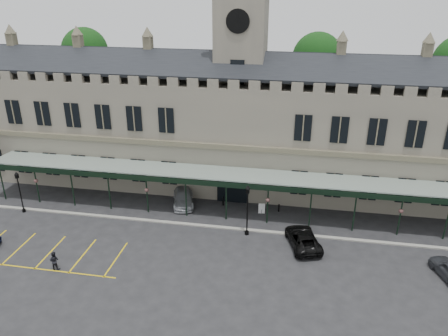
% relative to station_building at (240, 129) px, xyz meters
% --- Properties ---
extents(ground, '(140.00, 140.00, 0.00)m').
position_rel_station_building_xyz_m(ground, '(0.00, -15.91, -6.47)').
color(ground, black).
extents(station_building, '(60.00, 10.36, 17.30)m').
position_rel_station_building_xyz_m(station_building, '(0.00, 0.00, 0.00)').
color(station_building, '#696458').
rests_on(station_building, ground).
extents(clock_tower, '(5.60, 5.60, 24.80)m').
position_rel_station_building_xyz_m(clock_tower, '(0.00, 0.09, 6.64)').
color(clock_tower, '#696458').
rests_on(clock_tower, ground).
extents(canopy, '(50.00, 4.10, 4.30)m').
position_rel_station_building_xyz_m(canopy, '(0.00, -8.45, -4.06)').
color(canopy, '#8C9E93').
rests_on(canopy, ground).
extents(kerb, '(60.00, 0.40, 0.12)m').
position_rel_station_building_xyz_m(kerb, '(0.00, -10.41, -6.41)').
color(kerb, gray).
rests_on(kerb, ground).
extents(parking_markings, '(16.00, 6.00, 0.01)m').
position_rel_station_building_xyz_m(parking_markings, '(-14.00, -17.41, -6.47)').
color(parking_markings, gold).
rests_on(parking_markings, ground).
extents(tree_behind_left, '(6.00, 6.00, 16.00)m').
position_rel_station_building_xyz_m(tree_behind_left, '(-22.00, 9.09, 6.35)').
color(tree_behind_left, '#332314').
rests_on(tree_behind_left, ground).
extents(tree_behind_mid, '(6.00, 6.00, 16.00)m').
position_rel_station_building_xyz_m(tree_behind_mid, '(8.00, 9.09, 6.35)').
color(tree_behind_mid, '#332314').
rests_on(tree_behind_mid, ground).
extents(lamp_post_left, '(0.42, 0.42, 4.44)m').
position_rel_station_building_xyz_m(lamp_post_left, '(-20.43, -10.89, -3.84)').
color(lamp_post_left, black).
rests_on(lamp_post_left, ground).
extents(lamp_post_mid, '(0.48, 0.48, 5.04)m').
position_rel_station_building_xyz_m(lamp_post_mid, '(2.35, -11.10, -3.48)').
color(lamp_post_mid, black).
rests_on(lamp_post_mid, ground).
extents(traffic_cone, '(0.49, 0.49, 0.77)m').
position_rel_station_building_xyz_m(traffic_cone, '(18.26, -13.33, -6.09)').
color(traffic_cone, '#DF6407').
rests_on(traffic_cone, ground).
extents(sign_board, '(0.65, 0.13, 1.11)m').
position_rel_station_building_xyz_m(sign_board, '(3.31, -6.95, -5.93)').
color(sign_board, black).
rests_on(sign_board, ground).
extents(bollard_left, '(0.16, 0.16, 0.93)m').
position_rel_station_building_xyz_m(bollard_left, '(-0.79, -5.94, -6.00)').
color(bollard_left, black).
rests_on(bollard_left, ground).
extents(bollard_right, '(0.15, 0.15, 0.82)m').
position_rel_station_building_xyz_m(bollard_right, '(4.98, -6.25, -6.06)').
color(bollard_right, black).
rests_on(bollard_right, ground).
extents(car_taxi, '(3.33, 5.39, 1.46)m').
position_rel_station_building_xyz_m(car_taxi, '(-5.00, -6.23, -5.74)').
color(car_taxi, '#A8ABB0').
rests_on(car_taxi, ground).
extents(car_van, '(3.73, 5.55, 1.41)m').
position_rel_station_building_xyz_m(car_van, '(7.45, -12.04, -5.76)').
color(car_van, black).
rests_on(car_van, ground).
extents(person_b, '(0.83, 0.67, 1.62)m').
position_rel_station_building_xyz_m(person_b, '(-12.30, -19.05, -5.66)').
color(person_b, black).
rests_on(person_b, ground).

